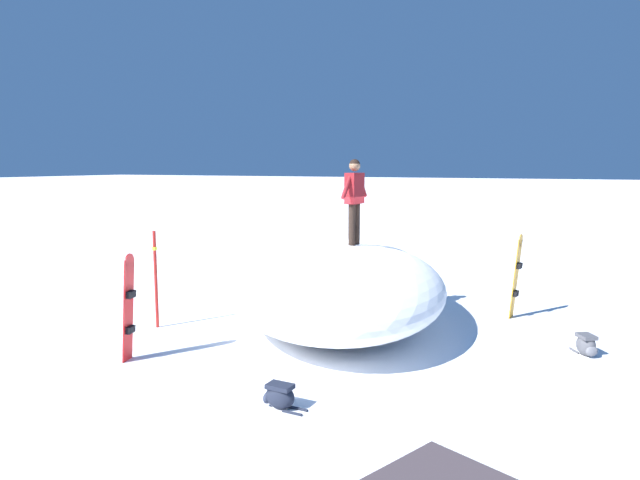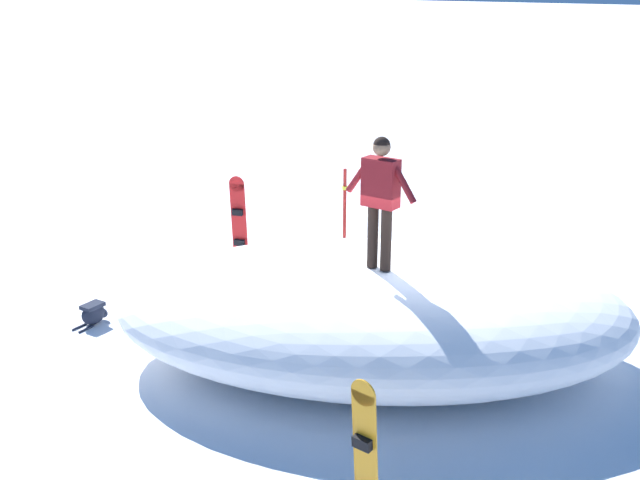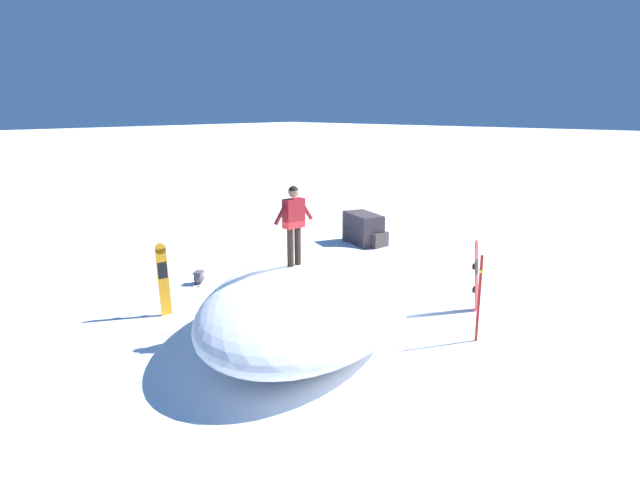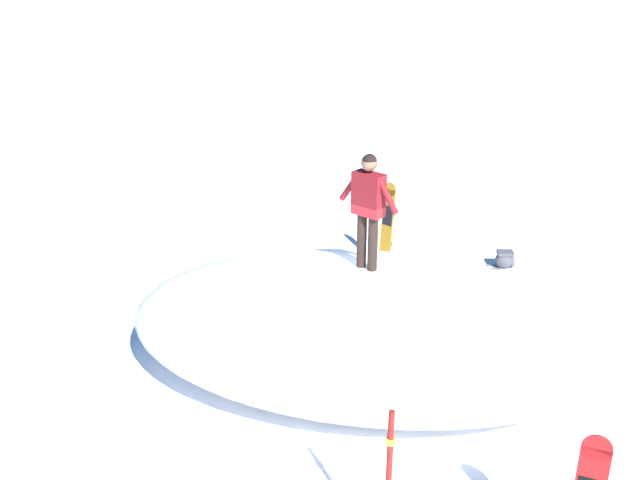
% 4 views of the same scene
% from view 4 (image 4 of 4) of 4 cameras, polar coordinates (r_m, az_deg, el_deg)
% --- Properties ---
extents(ground, '(240.00, 240.00, 0.00)m').
position_cam_4_polar(ground, '(10.67, 1.50, -10.79)').
color(ground, white).
extents(snow_mound, '(8.13, 6.70, 1.53)m').
position_cam_4_polar(snow_mound, '(10.37, 3.91, -6.93)').
color(snow_mound, white).
rests_on(snow_mound, ground).
extents(snowboarder_standing, '(1.03, 0.27, 1.71)m').
position_cam_4_polar(snowboarder_standing, '(9.95, 3.92, 3.13)').
color(snowboarder_standing, black).
rests_on(snowboarder_standing, snow_mound).
extents(snowboard_primary_upright, '(0.29, 0.21, 1.75)m').
position_cam_4_polar(snowboard_primary_upright, '(13.63, 5.46, 1.22)').
color(snowboard_primary_upright, orange).
rests_on(snowboard_primary_upright, ground).
extents(backpack_near, '(0.56, 0.47, 0.36)m').
position_cam_4_polar(backpack_near, '(14.30, 14.70, -1.53)').
color(backpack_near, '#4C4C51').
rests_on(backpack_near, ground).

